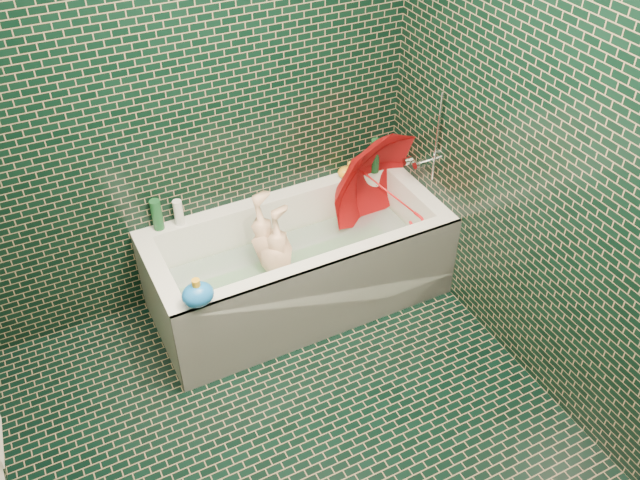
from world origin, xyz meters
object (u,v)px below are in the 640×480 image
bathtub (300,273)px  child (278,267)px  bath_toy (198,294)px  umbrella (390,193)px  rubber_duck (347,171)px

bathtub → child: 0.17m
bathtub → child: size_ratio=1.82×
child → bath_toy: size_ratio=5.57×
umbrella → bath_toy: bearing=-177.0°
umbrella → rubber_duck: umbrella is taller
rubber_duck → child: bearing=-150.0°
bath_toy → child: bearing=34.3°
bathtub → bath_toy: bearing=-154.8°
bathtub → child: bathtub is taller
bathtub → rubber_duck: (0.48, 0.32, 0.39)m
bathtub → rubber_duck: rubber_duck is taller
child → bath_toy: 0.72m
rubber_duck → bath_toy: (-1.17, -0.65, 0.02)m
umbrella → bath_toy: (-1.30, -0.35, 0.04)m
umbrella → bath_toy: 1.35m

